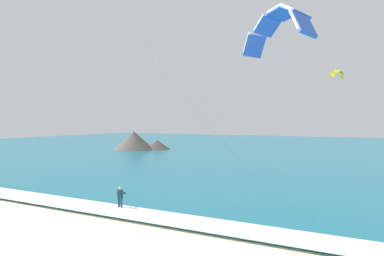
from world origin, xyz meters
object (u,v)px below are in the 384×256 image
object	(u,v)px
kitesurfer	(120,197)
kite_primary	(278,25)
surfboard	(120,210)
kite_distant	(338,73)

from	to	relation	value
kitesurfer	kite_primary	distance (m)	17.72
surfboard	kite_distant	world-z (taller)	kite_distant
kitesurfer	kite_primary	xyz separation A→B (m)	(8.66, 8.66, 12.81)
surfboard	kite_distant	size ratio (longest dim) A/B	0.37
kitesurfer	surfboard	bearing A→B (deg)	-78.00
surfboard	kitesurfer	distance (m)	0.91
surfboard	kitesurfer	bearing A→B (deg)	102.00
kitesurfer	kite_primary	bearing A→B (deg)	45.01
surfboard	kite_primary	world-z (taller)	kite_primary
surfboard	kite_primary	bearing A→B (deg)	45.08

